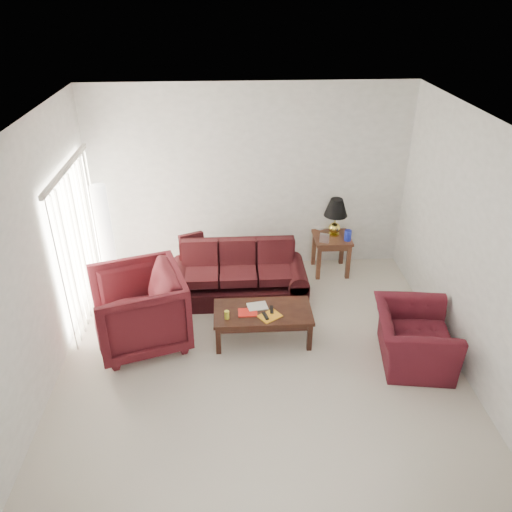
{
  "coord_description": "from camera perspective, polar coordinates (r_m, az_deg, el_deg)",
  "views": [
    {
      "loc": [
        -0.34,
        -4.93,
        4.29
      ],
      "look_at": [
        0.0,
        0.85,
        1.05
      ],
      "focal_mm": 35.0,
      "sensor_mm": 36.0,
      "label": 1
    }
  ],
  "objects": [
    {
      "name": "throw_pillow",
      "position": [
        7.79,
        -7.31,
        1.2
      ],
      "size": [
        0.42,
        0.32,
        0.4
      ],
      "primitive_type": "cube",
      "rotation": [
        -0.21,
        0.0,
        0.39
      ],
      "color": "black",
      "rests_on": "sofa"
    },
    {
      "name": "remote_b",
      "position": [
        6.58,
        1.8,
        -6.13
      ],
      "size": [
        0.05,
        0.16,
        0.02
      ],
      "primitive_type": "cube",
      "rotation": [
        0.0,
        0.0,
        -0.04
      ],
      "color": "black",
      "rests_on": "coffee_table"
    },
    {
      "name": "table_lamp",
      "position": [
        8.06,
        9.06,
        4.4
      ],
      "size": [
        0.48,
        0.48,
        0.63
      ],
      "primitive_type": null,
      "rotation": [
        0.0,
        0.0,
        0.36
      ],
      "color": "gold",
      "rests_on": "end_table"
    },
    {
      "name": "clock",
      "position": [
        7.91,
        7.83,
        2.04
      ],
      "size": [
        0.15,
        0.1,
        0.14
      ],
      "primitive_type": "cube",
      "rotation": [
        0.0,
        0.0,
        -0.37
      ],
      "color": "white",
      "rests_on": "end_table"
    },
    {
      "name": "coffee_table",
      "position": [
        6.74,
        0.77,
        -7.85
      ],
      "size": [
        1.44,
        1.08,
        0.45
      ],
      "primitive_type": null,
      "rotation": [
        0.0,
        0.0,
        0.38
      ],
      "color": "#311F0E",
      "rests_on": "ground"
    },
    {
      "name": "blinds",
      "position": [
        7.31,
        -19.54,
        1.38
      ],
      "size": [
        0.1,
        2.0,
        2.16
      ],
      "primitive_type": "cube",
      "color": "silver",
      "rests_on": "ground"
    },
    {
      "name": "magazine_orange",
      "position": [
        6.5,
        1.6,
        -6.88
      ],
      "size": [
        0.34,
        0.32,
        0.02
      ],
      "primitive_type": "cube",
      "rotation": [
        0.0,
        0.0,
        0.59
      ],
      "color": "orange",
      "rests_on": "coffee_table"
    },
    {
      "name": "sofa",
      "position": [
        7.44,
        -2.05,
        -2.12
      ],
      "size": [
        2.05,
        0.92,
        0.83
      ],
      "primitive_type": null,
      "rotation": [
        0.0,
        0.0,
        0.02
      ],
      "color": "black",
      "rests_on": "ground"
    },
    {
      "name": "magazine_white",
      "position": [
        6.67,
        0.15,
        -5.78
      ],
      "size": [
        0.29,
        0.24,
        0.01
      ],
      "primitive_type": "cube",
      "rotation": [
        0.0,
        0.0,
        0.17
      ],
      "color": "beige",
      "rests_on": "coffee_table"
    },
    {
      "name": "floor",
      "position": [
        6.54,
        0.45,
        -11.74
      ],
      "size": [
        5.0,
        5.0,
        0.0
      ],
      "primitive_type": "plane",
      "color": "silver",
      "rests_on": "ground"
    },
    {
      "name": "magazine_red",
      "position": [
        6.56,
        -0.95,
        -6.47
      ],
      "size": [
        0.25,
        0.19,
        0.01
      ],
      "primitive_type": "cube",
      "rotation": [
        0.0,
        0.0,
        -0.0
      ],
      "color": "red",
      "rests_on": "coffee_table"
    },
    {
      "name": "armchair_right",
      "position": [
        6.62,
        17.51,
        -8.9
      ],
      "size": [
        1.08,
        1.2,
        0.69
      ],
      "primitive_type": "imported",
      "rotation": [
        0.0,
        0.0,
        1.42
      ],
      "color": "#451018",
      "rests_on": "ground"
    },
    {
      "name": "end_table",
      "position": [
        8.28,
        8.53,
        0.24
      ],
      "size": [
        0.61,
        0.61,
        0.64
      ],
      "primitive_type": null,
      "rotation": [
        0.0,
        0.0,
        0.05
      ],
      "color": "#542F1D",
      "rests_on": "ground"
    },
    {
      "name": "picture_frame",
      "position": [
        8.19,
        7.34,
        3.22
      ],
      "size": [
        0.21,
        0.22,
        0.06
      ],
      "primitive_type": "cube",
      "rotation": [
        1.36,
        0.0,
        0.47
      ],
      "color": "silver",
      "rests_on": "end_table"
    },
    {
      "name": "yellow_glass",
      "position": [
        6.44,
        -3.35,
        -6.74
      ],
      "size": [
        0.08,
        0.08,
        0.11
      ],
      "primitive_type": "cylinder",
      "rotation": [
        0.0,
        0.0,
        -0.33
      ],
      "color": "yellow",
      "rests_on": "coffee_table"
    },
    {
      "name": "floor_lamp",
      "position": [
        7.96,
        -16.85,
        2.21
      ],
      "size": [
        0.33,
        0.33,
        1.68
      ],
      "primitive_type": null,
      "rotation": [
        0.0,
        0.0,
        0.24
      ],
      "color": "silver",
      "rests_on": "ground"
    },
    {
      "name": "blue_canister",
      "position": [
        8.01,
        10.46,
        2.33
      ],
      "size": [
        0.12,
        0.12,
        0.17
      ],
      "primitive_type": "cylinder",
      "rotation": [
        0.0,
        0.0,
        -0.07
      ],
      "color": "#1A28A9",
      "rests_on": "end_table"
    },
    {
      "name": "armchair_left",
      "position": [
        6.68,
        -13.21,
        -5.93
      ],
      "size": [
        1.43,
        1.41,
        1.05
      ],
      "primitive_type": "imported",
      "rotation": [
        0.0,
        0.0,
        -1.27
      ],
      "color": "#420F14",
      "rests_on": "ground"
    },
    {
      "name": "remote_a",
      "position": [
        6.47,
        1.1,
        -6.86
      ],
      "size": [
        0.08,
        0.16,
        0.02
      ],
      "primitive_type": "cube",
      "rotation": [
        0.0,
        0.0,
        0.25
      ],
      "color": "black",
      "rests_on": "coffee_table"
    }
  ]
}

